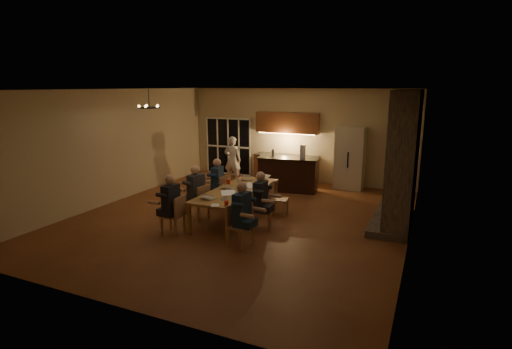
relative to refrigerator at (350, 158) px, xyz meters
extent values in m
plane|color=brown|center=(-1.90, -4.15, -1.00)|extent=(9.00, 9.00, 0.00)
cube|color=#C5AC8B|center=(-1.90, 0.37, 0.60)|extent=(8.00, 0.04, 3.20)
cube|color=#C5AC8B|center=(-5.92, -4.15, 0.60)|extent=(0.04, 9.00, 3.20)
cube|color=#C5AC8B|center=(2.12, -4.15, 0.60)|extent=(0.04, 9.00, 3.20)
cube|color=white|center=(-1.90, -4.15, 2.22)|extent=(8.00, 9.00, 0.04)
cube|color=black|center=(-4.60, 0.32, 0.05)|extent=(1.86, 0.08, 2.10)
cube|color=#6F6257|center=(1.80, -2.95, 0.60)|extent=(0.58, 2.50, 3.20)
cube|color=beige|center=(0.00, 0.00, 0.00)|extent=(0.90, 0.68, 2.00)
cube|color=#A97B43|center=(-1.98, -4.20, -0.62)|extent=(1.10, 2.96, 0.75)
cube|color=black|center=(-1.72, -1.13, -0.46)|extent=(1.99, 0.94, 1.08)
imported|color=silver|center=(-3.78, -0.95, -0.19)|extent=(0.62, 0.43, 1.63)
torus|color=black|center=(-4.18, -4.66, 1.75)|extent=(0.52, 0.52, 0.03)
cylinder|color=silver|center=(-2.00, -4.65, -0.20)|extent=(0.07, 0.07, 0.10)
cylinder|color=silver|center=(-1.87, -3.73, -0.20)|extent=(0.08, 0.08, 0.10)
cylinder|color=silver|center=(-2.34, -3.43, -0.20)|extent=(0.07, 0.07, 0.10)
cylinder|color=red|center=(-1.56, -5.53, -0.19)|extent=(0.09, 0.09, 0.12)
cylinder|color=red|center=(-2.44, -3.77, -0.19)|extent=(0.09, 0.09, 0.12)
cylinder|color=#B2B2B7|center=(-1.94, -4.87, -0.19)|extent=(0.07, 0.07, 0.12)
cylinder|color=#3F0F0C|center=(-2.09, -2.73, -0.19)|extent=(0.06, 0.06, 0.12)
cylinder|color=#B2B2B7|center=(-1.56, -3.84, -0.19)|extent=(0.06, 0.06, 0.12)
cylinder|color=silver|center=(-1.62, -4.80, -0.24)|extent=(0.26, 0.26, 0.02)
cylinder|color=silver|center=(-2.31, -5.14, -0.24)|extent=(0.23, 0.23, 0.02)
cylinder|color=silver|center=(-1.53, -3.38, -0.24)|extent=(0.27, 0.27, 0.02)
cube|color=white|center=(-1.79, -5.61, -0.24)|extent=(0.24, 0.27, 0.01)
cylinder|color=#99999E|center=(-2.23, -1.15, 0.20)|extent=(0.08, 0.08, 0.24)
cube|color=silver|center=(-1.26, -1.09, 0.29)|extent=(0.15, 0.15, 0.42)
camera|label=1|loc=(2.39, -12.81, 2.29)|focal=28.00mm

